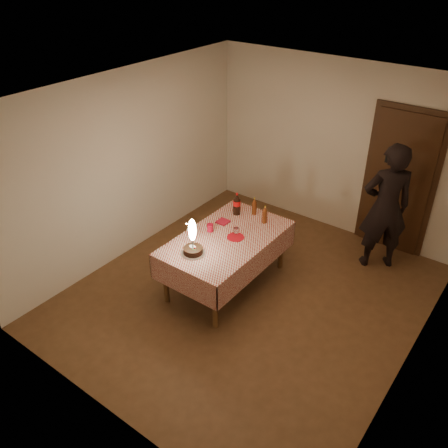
{
  "coord_description": "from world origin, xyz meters",
  "views": [
    {
      "loc": [
        2.6,
        -4.0,
        3.97
      ],
      "look_at": [
        -0.38,
        -0.01,
        0.95
      ],
      "focal_mm": 38.0,
      "sensor_mm": 36.0,
      "label": 1
    }
  ],
  "objects_px": {
    "red_plate": "(236,237)",
    "clear_cup": "(236,231)",
    "amber_bottle_right": "(265,215)",
    "red_cup": "(210,228)",
    "dining_table": "(226,244)",
    "photographer": "(386,207)",
    "birthday_cake": "(193,243)",
    "cola_bottle": "(237,204)",
    "amber_bottle_left": "(254,206)"
  },
  "relations": [
    {
      "from": "clear_cup",
      "to": "cola_bottle",
      "type": "xyz_separation_m",
      "value": [
        -0.29,
        0.42,
        0.11
      ]
    },
    {
      "from": "photographer",
      "to": "cola_bottle",
      "type": "bearing_deg",
      "value": -146.99
    },
    {
      "from": "cola_bottle",
      "to": "dining_table",
      "type": "bearing_deg",
      "value": -66.91
    },
    {
      "from": "red_plate",
      "to": "photographer",
      "type": "height_order",
      "value": "photographer"
    },
    {
      "from": "red_plate",
      "to": "clear_cup",
      "type": "distance_m",
      "value": 0.09
    },
    {
      "from": "red_plate",
      "to": "red_cup",
      "type": "distance_m",
      "value": 0.36
    },
    {
      "from": "red_cup",
      "to": "cola_bottle",
      "type": "height_order",
      "value": "cola_bottle"
    },
    {
      "from": "clear_cup",
      "to": "amber_bottle_right",
      "type": "xyz_separation_m",
      "value": [
        0.14,
        0.45,
        0.07
      ]
    },
    {
      "from": "dining_table",
      "to": "red_plate",
      "type": "xyz_separation_m",
      "value": [
        0.1,
        0.07,
        0.1
      ]
    },
    {
      "from": "clear_cup",
      "to": "cola_bottle",
      "type": "distance_m",
      "value": 0.52
    },
    {
      "from": "amber_bottle_right",
      "to": "red_cup",
      "type": "bearing_deg",
      "value": -126.95
    },
    {
      "from": "clear_cup",
      "to": "amber_bottle_right",
      "type": "distance_m",
      "value": 0.48
    },
    {
      "from": "birthday_cake",
      "to": "cola_bottle",
      "type": "bearing_deg",
      "value": 96.75
    },
    {
      "from": "cola_bottle",
      "to": "amber_bottle_right",
      "type": "xyz_separation_m",
      "value": [
        0.43,
        0.03,
        -0.03
      ]
    },
    {
      "from": "birthday_cake",
      "to": "red_plate",
      "type": "bearing_deg",
      "value": 70.65
    },
    {
      "from": "birthday_cake",
      "to": "amber_bottle_left",
      "type": "xyz_separation_m",
      "value": [
        0.06,
        1.22,
        -0.02
      ]
    },
    {
      "from": "photographer",
      "to": "clear_cup",
      "type": "bearing_deg",
      "value": -132.31
    },
    {
      "from": "dining_table",
      "to": "birthday_cake",
      "type": "distance_m",
      "value": 0.58
    },
    {
      "from": "photographer",
      "to": "red_cup",
      "type": "bearing_deg",
      "value": -135.62
    },
    {
      "from": "clear_cup",
      "to": "photographer",
      "type": "relative_size",
      "value": 0.05
    },
    {
      "from": "dining_table",
      "to": "red_plate",
      "type": "distance_m",
      "value": 0.15
    },
    {
      "from": "birthday_cake",
      "to": "photographer",
      "type": "bearing_deg",
      "value": 54.63
    },
    {
      "from": "birthday_cake",
      "to": "amber_bottle_right",
      "type": "relative_size",
      "value": 1.85
    },
    {
      "from": "birthday_cake",
      "to": "dining_table",
      "type": "bearing_deg",
      "value": 78.06
    },
    {
      "from": "birthday_cake",
      "to": "photographer",
      "type": "relative_size",
      "value": 0.26
    },
    {
      "from": "red_plate",
      "to": "dining_table",
      "type": "bearing_deg",
      "value": -145.59
    },
    {
      "from": "dining_table",
      "to": "amber_bottle_left",
      "type": "relative_size",
      "value": 6.75
    },
    {
      "from": "birthday_cake",
      "to": "cola_bottle",
      "type": "relative_size",
      "value": 1.48
    },
    {
      "from": "cola_bottle",
      "to": "amber_bottle_right",
      "type": "bearing_deg",
      "value": 4.24
    },
    {
      "from": "birthday_cake",
      "to": "amber_bottle_left",
      "type": "relative_size",
      "value": 1.85
    },
    {
      "from": "red_cup",
      "to": "red_plate",
      "type": "bearing_deg",
      "value": 11.42
    },
    {
      "from": "red_plate",
      "to": "photographer",
      "type": "bearing_deg",
      "value": 49.84
    },
    {
      "from": "amber_bottle_left",
      "to": "amber_bottle_right",
      "type": "relative_size",
      "value": 1.0
    },
    {
      "from": "red_cup",
      "to": "clear_cup",
      "type": "bearing_deg",
      "value": 24.3
    },
    {
      "from": "amber_bottle_left",
      "to": "photographer",
      "type": "distance_m",
      "value": 1.74
    },
    {
      "from": "red_plate",
      "to": "photographer",
      "type": "xyz_separation_m",
      "value": [
        1.32,
        1.57,
        0.17
      ]
    },
    {
      "from": "red_cup",
      "to": "amber_bottle_right",
      "type": "height_order",
      "value": "amber_bottle_right"
    },
    {
      "from": "red_plate",
      "to": "amber_bottle_right",
      "type": "xyz_separation_m",
      "value": [
        0.1,
        0.52,
        0.11
      ]
    },
    {
      "from": "birthday_cake",
      "to": "amber_bottle_left",
      "type": "height_order",
      "value": "birthday_cake"
    },
    {
      "from": "red_cup",
      "to": "amber_bottle_left",
      "type": "height_order",
      "value": "amber_bottle_left"
    },
    {
      "from": "red_plate",
      "to": "clear_cup",
      "type": "bearing_deg",
      "value": 120.67
    },
    {
      "from": "amber_bottle_left",
      "to": "clear_cup",
      "type": "bearing_deg",
      "value": -79.86
    },
    {
      "from": "dining_table",
      "to": "amber_bottle_right",
      "type": "distance_m",
      "value": 0.66
    },
    {
      "from": "amber_bottle_left",
      "to": "photographer",
      "type": "bearing_deg",
      "value": 32.59
    },
    {
      "from": "dining_table",
      "to": "birthday_cake",
      "type": "bearing_deg",
      "value": -101.94
    },
    {
      "from": "birthday_cake",
      "to": "red_cup",
      "type": "height_order",
      "value": "birthday_cake"
    },
    {
      "from": "clear_cup",
      "to": "amber_bottle_left",
      "type": "height_order",
      "value": "amber_bottle_left"
    },
    {
      "from": "red_plate",
      "to": "amber_bottle_left",
      "type": "height_order",
      "value": "amber_bottle_left"
    },
    {
      "from": "red_cup",
      "to": "amber_bottle_left",
      "type": "bearing_deg",
      "value": 73.37
    },
    {
      "from": "red_cup",
      "to": "clear_cup",
      "type": "relative_size",
      "value": 1.11
    }
  ]
}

